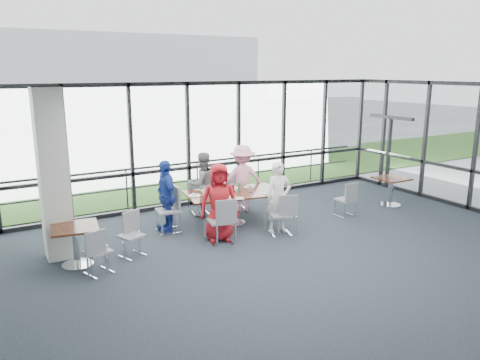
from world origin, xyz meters
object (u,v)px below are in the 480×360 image
chair_main_end (168,211)px  chair_main_nl (220,221)px  diner_near_right (279,197)px  chair_spare_la (98,252)px  diner_far_right (242,178)px  chair_main_nr (281,215)px  chair_main_fr (236,192)px  chair_spare_r (346,200)px  main_table (233,197)px  diner_far_left (203,184)px  chair_spare_lb (131,236)px  structural_column (53,175)px  chair_main_fl (200,198)px  side_table_left (75,233)px  diner_near_left (219,202)px  diner_end (166,196)px  side_table_right (391,183)px

chair_main_end → chair_main_nl: bearing=35.7°
diner_near_right → chair_spare_la: bearing=-165.9°
diner_far_right → chair_main_nr: size_ratio=1.89×
chair_main_fr → chair_spare_r: 2.75m
main_table → chair_main_fr: chair_main_fr is taller
diner_far_left → chair_main_fr: 1.07m
chair_spare_r → main_table: bearing=159.0°
chair_main_nl → chair_main_nr: size_ratio=1.05×
chair_main_nl → chair_spare_lb: chair_main_nl is taller
structural_column → chair_main_nl: (2.98, -0.90, -1.13)m
chair_main_nl → chair_main_end: 1.34m
diner_near_right → chair_main_fr: 2.07m
chair_main_fl → diner_near_right: bearing=124.0°
diner_far_left → chair_main_nr: (0.86, -2.07, -0.34)m
structural_column → chair_spare_la: (0.44, -1.17, -1.19)m
side_table_left → diner_near_left: diner_near_left is taller
chair_spare_lb → chair_main_end: bearing=-160.4°
diner_end → chair_main_nr: size_ratio=1.78×
side_table_right → chair_main_nr: size_ratio=0.87×
main_table → chair_main_nl: chair_main_nl is taller
chair_main_nr → chair_main_fl: (-0.86, 2.22, -0.04)m
structural_column → chair_main_fr: size_ratio=3.64×
side_table_left → chair_main_fl: chair_main_fl is taller
diner_near_right → diner_far_left: diner_far_left is taller
chair_spare_r → diner_near_right: bearing=-179.3°
chair_main_fr → chair_main_end: (-2.18, -0.83, 0.05)m
diner_far_left → chair_spare_la: 3.73m
side_table_right → diner_end: (-5.81, 1.11, 0.18)m
chair_main_nl → chair_main_fr: chair_main_nl is taller
chair_main_end → chair_spare_r: size_ratio=1.15×
chair_spare_la → chair_main_nr: bearing=-18.0°
chair_main_nr → chair_spare_la: chair_main_nr is taller
diner_near_right → diner_far_right: size_ratio=0.93×
chair_main_nr → chair_spare_la: 3.91m
diner_near_left → chair_main_nr: diner_near_left is taller
chair_main_nl → chair_spare_la: (-2.54, -0.26, -0.06)m
side_table_right → chair_main_nl: 5.15m
structural_column → side_table_left: bearing=-72.7°
diner_far_left → main_table: bearing=110.9°
diner_far_left → chair_main_nl: diner_far_left is taller
chair_main_nl → chair_spare_la: bearing=-164.0°
chair_main_fr → chair_main_fl: bearing=11.3°
main_table → diner_far_right: diner_far_right is taller
diner_near_left → side_table_left: bearing=-163.7°
chair_main_nl → diner_near_left: bearing=77.8°
chair_main_nr → chair_main_fr: (0.14, 2.20, -0.01)m
chair_main_fr → chair_spare_lb: bearing=40.9°
side_table_left → chair_main_fr: bearing=21.5°
diner_end → chair_spare_r: 4.33m
structural_column → chair_spare_la: bearing=-69.3°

